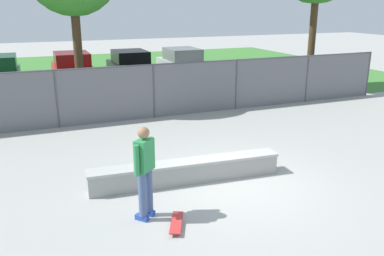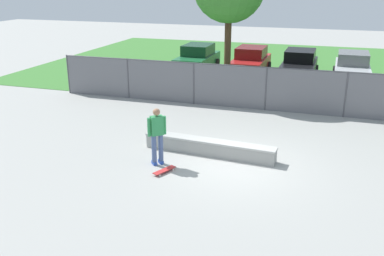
# 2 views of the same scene
# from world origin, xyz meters

# --- Properties ---
(ground_plane) EXTENTS (80.00, 80.00, 0.00)m
(ground_plane) POSITION_xyz_m (0.00, 0.00, 0.00)
(ground_plane) COLOR #9E9E99
(grass_strip) EXTENTS (31.76, 20.00, 0.02)m
(grass_strip) POSITION_xyz_m (0.00, 16.53, 0.01)
(grass_strip) COLOR #3D7A33
(grass_strip) RESTS_ON ground
(concrete_ledge) EXTENTS (4.47, 0.82, 0.51)m
(concrete_ledge) POSITION_xyz_m (-0.99, 0.60, 0.26)
(concrete_ledge) COLOR #999993
(concrete_ledge) RESTS_ON ground
(skateboarder) EXTENTS (0.48, 0.44, 1.82)m
(skateboarder) POSITION_xyz_m (-2.30, -0.65, 1.01)
(skateboarder) COLOR #2647A5
(skateboarder) RESTS_ON ground
(skateboard) EXTENTS (0.52, 0.81, 0.09)m
(skateboard) POSITION_xyz_m (-1.88, -1.16, 0.07)
(skateboard) COLOR red
(skateboard) RESTS_ON ground
(chainlink_fence) EXTENTS (19.83, 0.07, 1.93)m
(chainlink_fence) POSITION_xyz_m (0.00, 6.23, 1.05)
(chainlink_fence) COLOR #4C4C51
(chainlink_fence) RESTS_ON ground
(car_red) EXTENTS (2.06, 4.22, 1.66)m
(car_red) POSITION_xyz_m (-1.96, 13.29, 0.84)
(car_red) COLOR #B21E1E
(car_red) RESTS_ON ground
(car_black) EXTENTS (2.06, 4.22, 1.66)m
(car_black) POSITION_xyz_m (0.90, 13.04, 0.84)
(car_black) COLOR black
(car_black) RESTS_ON ground
(car_silver) EXTENTS (2.06, 4.22, 1.66)m
(car_silver) POSITION_xyz_m (3.75, 13.05, 0.84)
(car_silver) COLOR #B7BABF
(car_silver) RESTS_ON ground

